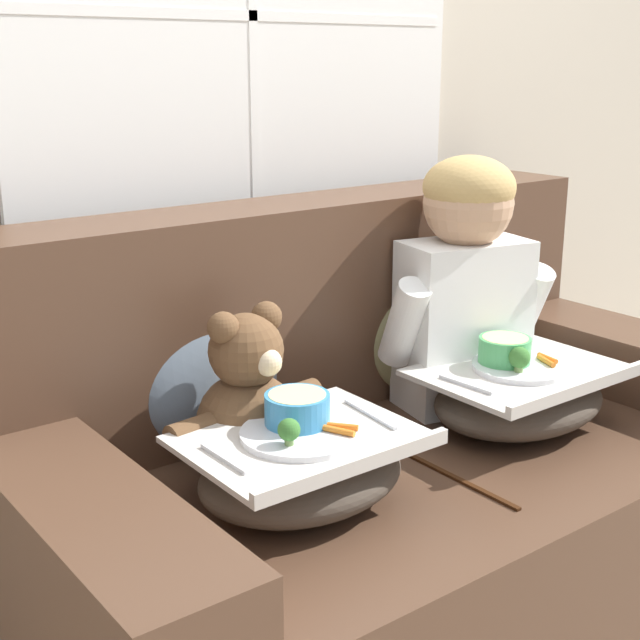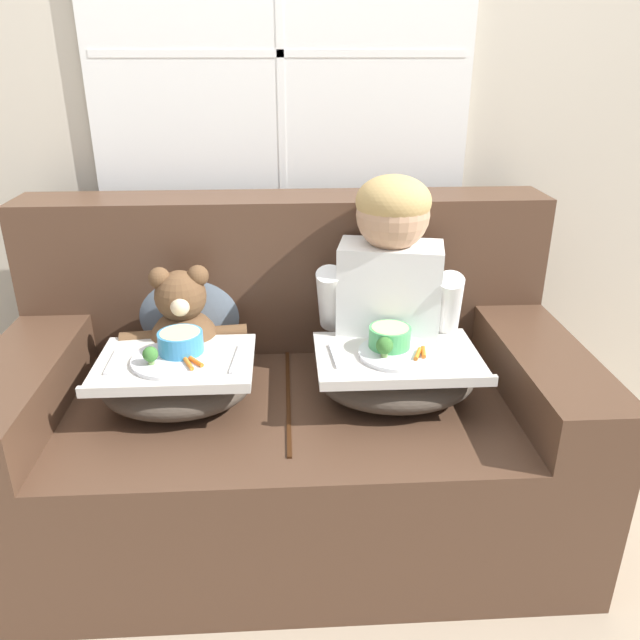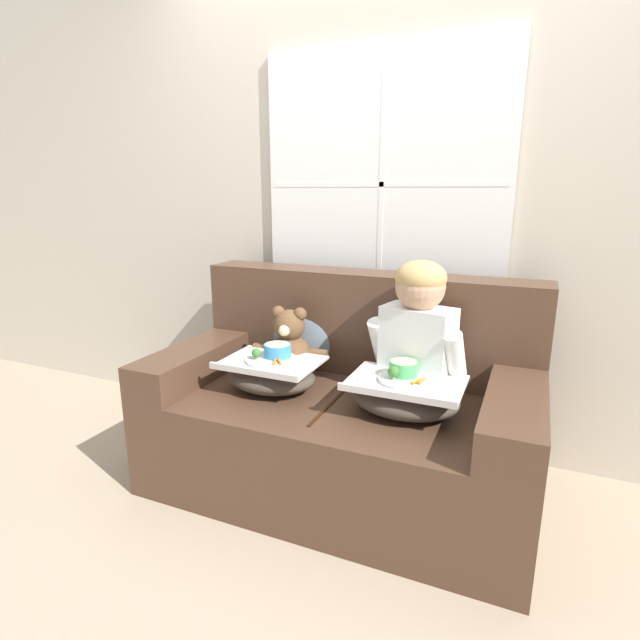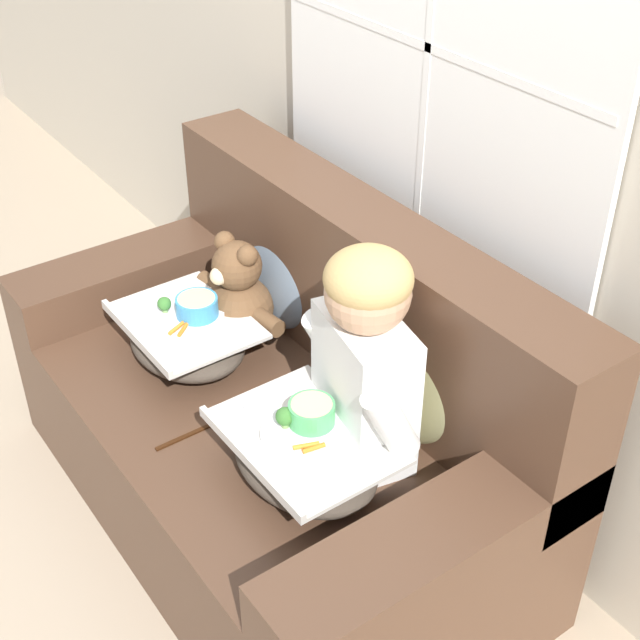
{
  "view_description": "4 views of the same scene",
  "coord_description": "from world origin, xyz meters",
  "px_view_note": "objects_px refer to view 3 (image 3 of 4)",
  "views": [
    {
      "loc": [
        -1.22,
        -1.31,
        1.28
      ],
      "look_at": [
        -0.13,
        0.1,
        0.75
      ],
      "focal_mm": 50.0,
      "sensor_mm": 36.0,
      "label": 1
    },
    {
      "loc": [
        0.0,
        -1.62,
        1.38
      ],
      "look_at": [
        0.1,
        -0.05,
        0.7
      ],
      "focal_mm": 35.0,
      "sensor_mm": 36.0,
      "label": 2
    },
    {
      "loc": [
        0.74,
        -1.94,
        1.34
      ],
      "look_at": [
        -0.13,
        0.06,
        0.77
      ],
      "focal_mm": 28.0,
      "sensor_mm": 36.0,
      "label": 3
    },
    {
      "loc": [
        1.68,
        -1.01,
        2.1
      ],
      "look_at": [
        0.1,
        0.12,
        0.75
      ],
      "focal_mm": 50.0,
      "sensor_mm": 36.0,
      "label": 4
    }
  ],
  "objects_px": {
    "throw_pillow_behind_child": "(424,347)",
    "lap_tray_child": "(405,395)",
    "couch": "(346,412)",
    "child_figure": "(418,324)",
    "teddy_bear": "(289,348)",
    "throw_pillow_behind_teddy": "(303,332)",
    "lap_tray_teddy": "(272,373)"
  },
  "relations": [
    {
      "from": "child_figure",
      "to": "teddy_bear",
      "type": "relative_size",
      "value": 1.6
    },
    {
      "from": "throw_pillow_behind_child",
      "to": "lap_tray_teddy",
      "type": "distance_m",
      "value": 0.72
    },
    {
      "from": "lap_tray_child",
      "to": "lap_tray_teddy",
      "type": "height_order",
      "value": "same"
    },
    {
      "from": "throw_pillow_behind_child",
      "to": "lap_tray_child",
      "type": "distance_m",
      "value": 0.36
    },
    {
      "from": "throw_pillow_behind_teddy",
      "to": "child_figure",
      "type": "distance_m",
      "value": 0.66
    },
    {
      "from": "couch",
      "to": "lap_tray_child",
      "type": "distance_m",
      "value": 0.39
    },
    {
      "from": "lap_tray_child",
      "to": "lap_tray_teddy",
      "type": "distance_m",
      "value": 0.62
    },
    {
      "from": "child_figure",
      "to": "teddy_bear",
      "type": "height_order",
      "value": "child_figure"
    },
    {
      "from": "throw_pillow_behind_teddy",
      "to": "couch",
      "type": "bearing_deg",
      "value": -32.63
    },
    {
      "from": "couch",
      "to": "throw_pillow_behind_child",
      "type": "xyz_separation_m",
      "value": [
        0.31,
        0.2,
        0.3
      ]
    },
    {
      "from": "throw_pillow_behind_teddy",
      "to": "lap_tray_child",
      "type": "height_order",
      "value": "throw_pillow_behind_teddy"
    },
    {
      "from": "throw_pillow_behind_child",
      "to": "lap_tray_child",
      "type": "relative_size",
      "value": 0.89
    },
    {
      "from": "throw_pillow_behind_child",
      "to": "lap_tray_child",
      "type": "height_order",
      "value": "throw_pillow_behind_child"
    },
    {
      "from": "couch",
      "to": "child_figure",
      "type": "height_order",
      "value": "child_figure"
    },
    {
      "from": "lap_tray_child",
      "to": "throw_pillow_behind_child",
      "type": "bearing_deg",
      "value": 89.81
    },
    {
      "from": "couch",
      "to": "throw_pillow_behind_teddy",
      "type": "xyz_separation_m",
      "value": [
        -0.31,
        0.2,
        0.3
      ]
    },
    {
      "from": "teddy_bear",
      "to": "lap_tray_teddy",
      "type": "height_order",
      "value": "teddy_bear"
    },
    {
      "from": "lap_tray_teddy",
      "to": "child_figure",
      "type": "bearing_deg",
      "value": 16.56
    },
    {
      "from": "couch",
      "to": "teddy_bear",
      "type": "height_order",
      "value": "couch"
    },
    {
      "from": "child_figure",
      "to": "lap_tray_child",
      "type": "bearing_deg",
      "value": -90.27
    },
    {
      "from": "couch",
      "to": "teddy_bear",
      "type": "bearing_deg",
      "value": 172.91
    },
    {
      "from": "couch",
      "to": "lap_tray_child",
      "type": "height_order",
      "value": "couch"
    },
    {
      "from": "throw_pillow_behind_teddy",
      "to": "lap_tray_child",
      "type": "bearing_deg",
      "value": -28.83
    },
    {
      "from": "couch",
      "to": "throw_pillow_behind_teddy",
      "type": "bearing_deg",
      "value": 147.37
    },
    {
      "from": "couch",
      "to": "throw_pillow_behind_teddy",
      "type": "relative_size",
      "value": 4.44
    },
    {
      "from": "child_figure",
      "to": "lap_tray_child",
      "type": "xyz_separation_m",
      "value": [
        -0.0,
        -0.18,
        -0.26
      ]
    },
    {
      "from": "child_figure",
      "to": "teddy_bear",
      "type": "bearing_deg",
      "value": -179.65
    },
    {
      "from": "couch",
      "to": "child_figure",
      "type": "distance_m",
      "value": 0.55
    },
    {
      "from": "couch",
      "to": "teddy_bear",
      "type": "relative_size",
      "value": 4.41
    },
    {
      "from": "throw_pillow_behind_teddy",
      "to": "child_figure",
      "type": "bearing_deg",
      "value": -14.15
    },
    {
      "from": "throw_pillow_behind_teddy",
      "to": "teddy_bear",
      "type": "height_order",
      "value": "throw_pillow_behind_teddy"
    },
    {
      "from": "lap_tray_child",
      "to": "child_figure",
      "type": "bearing_deg",
      "value": 89.73
    }
  ]
}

